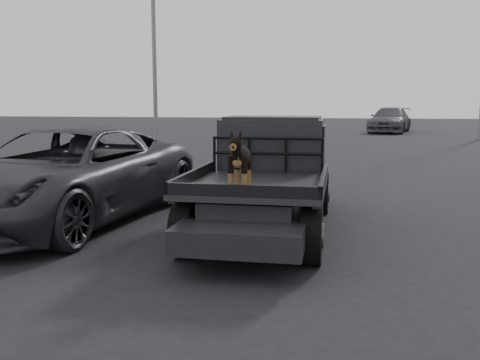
% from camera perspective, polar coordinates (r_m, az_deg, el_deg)
% --- Properties ---
extents(ground, '(120.00, 120.00, 0.00)m').
position_cam_1_polar(ground, '(7.18, 7.37, -8.34)').
color(ground, black).
rests_on(ground, ground).
extents(flatbed_ute, '(2.00, 5.40, 0.92)m').
position_cam_1_polar(flatbed_ute, '(8.56, 2.72, -2.38)').
color(flatbed_ute, black).
rests_on(flatbed_ute, ground).
extents(ute_cab, '(1.72, 1.30, 0.88)m').
position_cam_1_polar(ute_cab, '(9.38, 3.57, 4.11)').
color(ute_cab, black).
rests_on(ute_cab, flatbed_ute).
extents(headache_rack, '(1.80, 0.08, 0.55)m').
position_cam_1_polar(headache_rack, '(8.65, 2.94, 2.65)').
color(headache_rack, black).
rests_on(headache_rack, flatbed_ute).
extents(dog, '(0.32, 0.60, 0.74)m').
position_cam_1_polar(dog, '(6.97, 0.00, 2.06)').
color(dog, black).
rests_on(dog, flatbed_ute).
extents(parked_suv, '(3.29, 6.07, 1.62)m').
position_cam_1_polar(parked_suv, '(9.66, -18.13, 0.53)').
color(parked_suv, '#2E2E33').
rests_on(parked_suv, ground).
extents(distant_car_b, '(3.50, 6.02, 1.64)m').
position_cam_1_polar(distant_car_b, '(37.05, 15.69, 6.19)').
color(distant_car_b, '#47474C').
rests_on(distant_car_b, ground).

